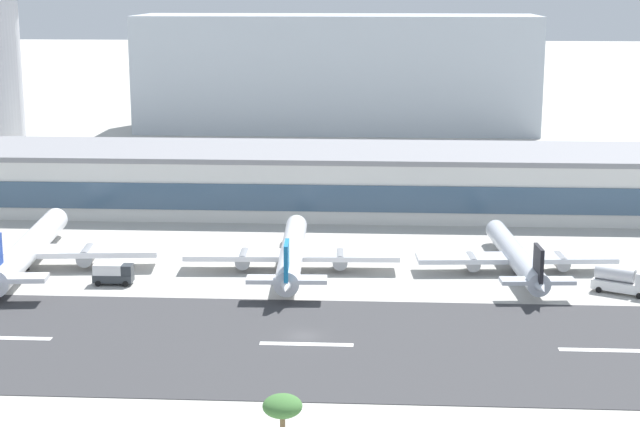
{
  "coord_description": "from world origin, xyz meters",
  "views": [
    {
      "loc": [
        9.53,
        -125.04,
        45.04
      ],
      "look_at": [
        0.18,
        34.14,
        8.73
      ],
      "focal_mm": 56.91,
      "sensor_mm": 36.0,
      "label": 1
    }
  ],
  "objects_px": {
    "control_tower": "(4,40)",
    "airliner_blue_tail_gate_1": "(292,255)",
    "distant_hotel_block": "(337,73)",
    "airliner_navy_tail_gate_0": "(26,251)",
    "service_box_truck_1": "(113,273)",
    "palm_tree_1": "(282,410)",
    "terminal_building": "(300,179)",
    "service_fuel_truck_0": "(622,280)",
    "airliner_black_tail_gate_2": "(517,257)"
  },
  "relations": [
    {
      "from": "airliner_navy_tail_gate_0",
      "to": "service_fuel_truck_0",
      "type": "bearing_deg",
      "value": -100.13
    },
    {
      "from": "distant_hotel_block",
      "to": "service_box_truck_1",
      "type": "relative_size",
      "value": 20.38
    },
    {
      "from": "airliner_black_tail_gate_2",
      "to": "palm_tree_1",
      "type": "distance_m",
      "value": 81.36
    },
    {
      "from": "distant_hotel_block",
      "to": "airliner_navy_tail_gate_0",
      "type": "xyz_separation_m",
      "value": [
        -42.8,
        -163.23,
        -14.66
      ]
    },
    {
      "from": "terminal_building",
      "to": "service_fuel_truck_0",
      "type": "xyz_separation_m",
      "value": [
        52.24,
        -55.0,
        -4.17
      ]
    },
    {
      "from": "airliner_black_tail_gate_2",
      "to": "palm_tree_1",
      "type": "height_order",
      "value": "palm_tree_1"
    },
    {
      "from": "airliner_black_tail_gate_2",
      "to": "service_box_truck_1",
      "type": "distance_m",
      "value": 63.18
    },
    {
      "from": "control_tower",
      "to": "airliner_navy_tail_gate_0",
      "type": "relative_size",
      "value": 1.1
    },
    {
      "from": "terminal_building",
      "to": "control_tower",
      "type": "relative_size",
      "value": 4.02
    },
    {
      "from": "control_tower",
      "to": "airliner_blue_tail_gate_1",
      "type": "relative_size",
      "value": 1.22
    },
    {
      "from": "distant_hotel_block",
      "to": "service_box_truck_1",
      "type": "bearing_deg",
      "value": -98.95
    },
    {
      "from": "airliner_navy_tail_gate_0",
      "to": "service_fuel_truck_0",
      "type": "relative_size",
      "value": 5.33
    },
    {
      "from": "airliner_navy_tail_gate_0",
      "to": "service_box_truck_1",
      "type": "distance_m",
      "value": 17.56
    },
    {
      "from": "service_fuel_truck_0",
      "to": "palm_tree_1",
      "type": "bearing_deg",
      "value": -96.38
    },
    {
      "from": "control_tower",
      "to": "airliner_navy_tail_gate_0",
      "type": "distance_m",
      "value": 91.41
    },
    {
      "from": "distant_hotel_block",
      "to": "service_box_truck_1",
      "type": "xyz_separation_m",
      "value": [
        -26.84,
        -170.42,
        -15.97
      ]
    },
    {
      "from": "service_box_truck_1",
      "to": "palm_tree_1",
      "type": "xyz_separation_m",
      "value": [
        32.27,
        -65.51,
        7.22
      ]
    },
    {
      "from": "distant_hotel_block",
      "to": "palm_tree_1",
      "type": "bearing_deg",
      "value": -88.68
    },
    {
      "from": "distant_hotel_block",
      "to": "airliner_navy_tail_gate_0",
      "type": "bearing_deg",
      "value": -104.69
    },
    {
      "from": "distant_hotel_block",
      "to": "palm_tree_1",
      "type": "relative_size",
      "value": 11.87
    },
    {
      "from": "airliner_navy_tail_gate_0",
      "to": "control_tower",
      "type": "bearing_deg",
      "value": 15.73
    },
    {
      "from": "airliner_navy_tail_gate_0",
      "to": "airliner_black_tail_gate_2",
      "type": "bearing_deg",
      "value": -93.64
    },
    {
      "from": "distant_hotel_block",
      "to": "service_box_truck_1",
      "type": "distance_m",
      "value": 173.26
    },
    {
      "from": "airliner_blue_tail_gate_1",
      "to": "service_box_truck_1",
      "type": "relative_size",
      "value": 6.97
    },
    {
      "from": "terminal_building",
      "to": "service_fuel_truck_0",
      "type": "relative_size",
      "value": 23.65
    },
    {
      "from": "airliner_navy_tail_gate_0",
      "to": "airliner_blue_tail_gate_1",
      "type": "bearing_deg",
      "value": -93.59
    },
    {
      "from": "airliner_navy_tail_gate_0",
      "to": "service_fuel_truck_0",
      "type": "height_order",
      "value": "airliner_navy_tail_gate_0"
    },
    {
      "from": "distant_hotel_block",
      "to": "service_fuel_truck_0",
      "type": "bearing_deg",
      "value": -73.76
    },
    {
      "from": "airliner_black_tail_gate_2",
      "to": "service_fuel_truck_0",
      "type": "distance_m",
      "value": 17.35
    },
    {
      "from": "terminal_building",
      "to": "service_box_truck_1",
      "type": "bearing_deg",
      "value": -113.96
    },
    {
      "from": "airliner_navy_tail_gate_0",
      "to": "service_fuel_truck_0",
      "type": "distance_m",
      "value": 92.83
    },
    {
      "from": "distant_hotel_block",
      "to": "service_fuel_truck_0",
      "type": "xyz_separation_m",
      "value": [
        49.73,
        -170.67,
        -15.73
      ]
    },
    {
      "from": "airliner_blue_tail_gate_1",
      "to": "airliner_black_tail_gate_2",
      "type": "distance_m",
      "value": 35.82
    },
    {
      "from": "airliner_navy_tail_gate_0",
      "to": "palm_tree_1",
      "type": "bearing_deg",
      "value": -151.97
    },
    {
      "from": "control_tower",
      "to": "service_fuel_truck_0",
      "type": "relative_size",
      "value": 5.88
    },
    {
      "from": "distant_hotel_block",
      "to": "terminal_building",
      "type": "bearing_deg",
      "value": -91.24
    },
    {
      "from": "airliner_navy_tail_gate_0",
      "to": "palm_tree_1",
      "type": "relative_size",
      "value": 4.5
    },
    {
      "from": "terminal_building",
      "to": "service_box_truck_1",
      "type": "xyz_separation_m",
      "value": [
        -24.33,
        -54.75,
        -4.41
      ]
    },
    {
      "from": "airliner_navy_tail_gate_0",
      "to": "service_box_truck_1",
      "type": "bearing_deg",
      "value": -119.8
    },
    {
      "from": "airliner_black_tail_gate_2",
      "to": "palm_tree_1",
      "type": "xyz_separation_m",
      "value": [
        -30.15,
        -75.29,
        6.42
      ]
    },
    {
      "from": "distant_hotel_block",
      "to": "service_fuel_truck_0",
      "type": "distance_m",
      "value": 178.47
    },
    {
      "from": "control_tower",
      "to": "distant_hotel_block",
      "type": "height_order",
      "value": "control_tower"
    },
    {
      "from": "palm_tree_1",
      "to": "airliner_blue_tail_gate_1",
      "type": "bearing_deg",
      "value": 94.36
    },
    {
      "from": "control_tower",
      "to": "airliner_blue_tail_gate_1",
      "type": "xyz_separation_m",
      "value": [
        74.02,
        -79.38,
        -29.2
      ]
    },
    {
      "from": "airliner_blue_tail_gate_1",
      "to": "airliner_navy_tail_gate_0",
      "type": "bearing_deg",
      "value": 89.57
    },
    {
      "from": "terminal_building",
      "to": "airliner_black_tail_gate_2",
      "type": "xyz_separation_m",
      "value": [
        38.09,
        -44.97,
        -3.61
      ]
    },
    {
      "from": "airliner_black_tail_gate_2",
      "to": "service_box_truck_1",
      "type": "relative_size",
      "value": 6.46
    },
    {
      "from": "service_box_truck_1",
      "to": "airliner_black_tail_gate_2",
      "type": "bearing_deg",
      "value": 8.22
    },
    {
      "from": "control_tower",
      "to": "airliner_black_tail_gate_2",
      "type": "relative_size",
      "value": 1.32
    },
    {
      "from": "terminal_building",
      "to": "airliner_navy_tail_gate_0",
      "type": "distance_m",
      "value": 62.4
    }
  ]
}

